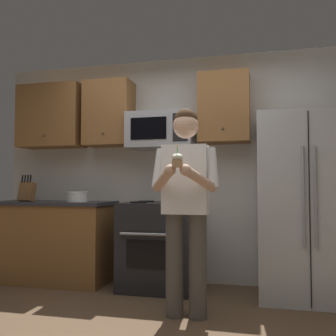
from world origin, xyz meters
name	(u,v)px	position (x,y,z in m)	size (l,w,h in m)	color
wall_back	(179,169)	(0.00, 1.75, 1.30)	(4.40, 0.10, 2.60)	beige
oven_range	(158,245)	(-0.15, 1.36, 0.46)	(0.76, 0.70, 0.93)	black
microwave	(161,131)	(-0.15, 1.48, 1.72)	(0.74, 0.41, 0.40)	#9EA0A5
refrigerator	(305,206)	(1.35, 1.32, 0.90)	(0.90, 0.75, 1.80)	#B7BABF
cabinet_row_upper	(115,114)	(-0.72, 1.53, 1.95)	(2.78, 0.36, 0.76)	brown
counter_left	(51,241)	(-1.45, 1.38, 0.46)	(1.44, 0.66, 0.92)	brown
knife_block	(27,192)	(-1.74, 1.33, 1.03)	(0.16, 0.15, 0.32)	brown
bowl_large_white	(77,196)	(-1.11, 1.35, 0.98)	(0.25, 0.25, 0.11)	white
person	(186,198)	(0.31, 0.54, 1.00)	(0.60, 0.48, 1.76)	#4C4742
cupcake	(177,160)	(0.31, 0.21, 1.29)	(0.09, 0.09, 0.17)	#A87F56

